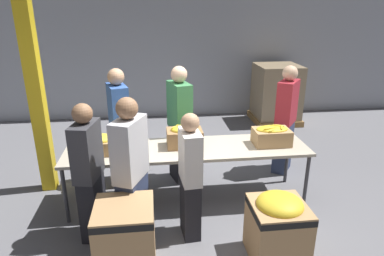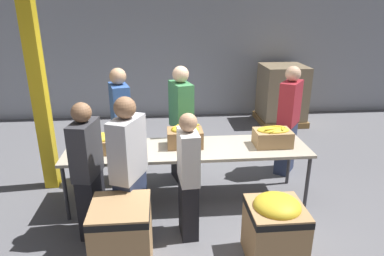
{
  "view_description": "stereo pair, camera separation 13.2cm",
  "coord_description": "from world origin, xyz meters",
  "px_view_note": "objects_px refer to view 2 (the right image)",
  "views": [
    {
      "loc": [
        -0.44,
        -4.2,
        2.62
      ],
      "look_at": [
        0.05,
        -0.09,
        1.11
      ],
      "focal_mm": 32.0,
      "sensor_mm": 36.0,
      "label": 1
    },
    {
      "loc": [
        -0.31,
        -4.21,
        2.62
      ],
      "look_at": [
        0.05,
        -0.09,
        1.11
      ],
      "focal_mm": 32.0,
      "sensor_mm": 36.0,
      "label": 2
    }
  ],
  "objects_px": {
    "sorting_table": "(188,151)",
    "volunteer_4": "(122,128)",
    "banana_box_0": "(101,143)",
    "banana_box_2": "(273,136)",
    "banana_box_1": "(185,136)",
    "pallet_stack_0": "(282,95)",
    "volunteer_3": "(129,173)",
    "volunteer_5": "(188,178)",
    "volunteer_2": "(181,126)",
    "donation_bin_1": "(275,227)",
    "support_pillar": "(33,53)",
    "volunteer_0": "(288,122)",
    "donation_bin_0": "(122,235)",
    "volunteer_1": "(88,172)"
  },
  "relations": [
    {
      "from": "banana_box_0",
      "to": "banana_box_1",
      "type": "distance_m",
      "value": 1.11
    },
    {
      "from": "sorting_table",
      "to": "banana_box_2",
      "type": "distance_m",
      "value": 1.17
    },
    {
      "from": "volunteer_4",
      "to": "volunteer_2",
      "type": "bearing_deg",
      "value": 73.48
    },
    {
      "from": "volunteer_2",
      "to": "volunteer_3",
      "type": "distance_m",
      "value": 1.58
    },
    {
      "from": "banana_box_0",
      "to": "volunteer_4",
      "type": "xyz_separation_m",
      "value": [
        0.2,
        0.67,
        -0.04
      ]
    },
    {
      "from": "donation_bin_0",
      "to": "donation_bin_1",
      "type": "relative_size",
      "value": 0.99
    },
    {
      "from": "banana_box_0",
      "to": "support_pillar",
      "type": "bearing_deg",
      "value": 145.44
    },
    {
      "from": "sorting_table",
      "to": "volunteer_0",
      "type": "xyz_separation_m",
      "value": [
        1.65,
        0.75,
        0.11
      ]
    },
    {
      "from": "banana_box_0",
      "to": "volunteer_5",
      "type": "xyz_separation_m",
      "value": [
        1.09,
        -0.75,
        -0.17
      ]
    },
    {
      "from": "banana_box_2",
      "to": "volunteer_2",
      "type": "bearing_deg",
      "value": 151.48
    },
    {
      "from": "banana_box_2",
      "to": "donation_bin_0",
      "type": "distance_m",
      "value": 2.35
    },
    {
      "from": "volunteer_3",
      "to": "volunteer_5",
      "type": "bearing_deg",
      "value": -63.49
    },
    {
      "from": "banana_box_1",
      "to": "pallet_stack_0",
      "type": "height_order",
      "value": "pallet_stack_0"
    },
    {
      "from": "banana_box_2",
      "to": "support_pillar",
      "type": "distance_m",
      "value": 3.41
    },
    {
      "from": "volunteer_0",
      "to": "volunteer_4",
      "type": "distance_m",
      "value": 2.6
    },
    {
      "from": "sorting_table",
      "to": "volunteer_5",
      "type": "bearing_deg",
      "value": -93.89
    },
    {
      "from": "donation_bin_0",
      "to": "support_pillar",
      "type": "bearing_deg",
      "value": 124.08
    },
    {
      "from": "donation_bin_1",
      "to": "banana_box_1",
      "type": "bearing_deg",
      "value": 122.91
    },
    {
      "from": "volunteer_3",
      "to": "banana_box_0",
      "type": "bearing_deg",
      "value": 52.18
    },
    {
      "from": "banana_box_1",
      "to": "banana_box_2",
      "type": "bearing_deg",
      "value": -3.97
    },
    {
      "from": "donation_bin_0",
      "to": "pallet_stack_0",
      "type": "xyz_separation_m",
      "value": [
        3.18,
        4.48,
        0.25
      ]
    },
    {
      "from": "volunteer_0",
      "to": "donation_bin_0",
      "type": "distance_m",
      "value": 3.18
    },
    {
      "from": "volunteer_2",
      "to": "donation_bin_1",
      "type": "bearing_deg",
      "value": 9.26
    },
    {
      "from": "support_pillar",
      "to": "banana_box_2",
      "type": "bearing_deg",
      "value": -10.85
    },
    {
      "from": "volunteer_2",
      "to": "support_pillar",
      "type": "height_order",
      "value": "support_pillar"
    },
    {
      "from": "volunteer_0",
      "to": "donation_bin_0",
      "type": "bearing_deg",
      "value": -13.65
    },
    {
      "from": "banana_box_2",
      "to": "volunteer_4",
      "type": "relative_size",
      "value": 0.28
    },
    {
      "from": "volunteer_0",
      "to": "donation_bin_0",
      "type": "xyz_separation_m",
      "value": [
        -2.42,
        -2.01,
        -0.46
      ]
    },
    {
      "from": "sorting_table",
      "to": "volunteer_4",
      "type": "height_order",
      "value": "volunteer_4"
    },
    {
      "from": "volunteer_2",
      "to": "support_pillar",
      "type": "xyz_separation_m",
      "value": [
        -1.98,
        -0.04,
        1.11
      ]
    },
    {
      "from": "banana_box_1",
      "to": "donation_bin_0",
      "type": "bearing_deg",
      "value": -118.94
    },
    {
      "from": "volunteer_3",
      "to": "donation_bin_1",
      "type": "relative_size",
      "value": 2.28
    },
    {
      "from": "sorting_table",
      "to": "pallet_stack_0",
      "type": "bearing_deg",
      "value": 53.15
    },
    {
      "from": "banana_box_1",
      "to": "volunteer_0",
      "type": "distance_m",
      "value": 1.82
    },
    {
      "from": "volunteer_1",
      "to": "donation_bin_0",
      "type": "bearing_deg",
      "value": -135.01
    },
    {
      "from": "banana_box_2",
      "to": "donation_bin_1",
      "type": "height_order",
      "value": "banana_box_2"
    },
    {
      "from": "volunteer_4",
      "to": "volunteer_5",
      "type": "height_order",
      "value": "volunteer_4"
    },
    {
      "from": "donation_bin_0",
      "to": "banana_box_2",
      "type": "bearing_deg",
      "value": 33.01
    },
    {
      "from": "banana_box_0",
      "to": "banana_box_2",
      "type": "height_order",
      "value": "banana_box_2"
    },
    {
      "from": "volunteer_3",
      "to": "banana_box_2",
      "type": "bearing_deg",
      "value": -43.87
    },
    {
      "from": "pallet_stack_0",
      "to": "support_pillar",
      "type": "bearing_deg",
      "value": -149.42
    },
    {
      "from": "banana_box_1",
      "to": "donation_bin_0",
      "type": "relative_size",
      "value": 0.63
    },
    {
      "from": "volunteer_4",
      "to": "volunteer_5",
      "type": "xyz_separation_m",
      "value": [
        0.89,
        -1.42,
        -0.12
      ]
    },
    {
      "from": "banana_box_0",
      "to": "volunteer_1",
      "type": "xyz_separation_m",
      "value": [
        -0.05,
        -0.63,
        -0.11
      ]
    },
    {
      "from": "banana_box_2",
      "to": "donation_bin_1",
      "type": "relative_size",
      "value": 0.64
    },
    {
      "from": "volunteer_1",
      "to": "volunteer_2",
      "type": "bearing_deg",
      "value": -30.39
    },
    {
      "from": "volunteer_3",
      "to": "donation_bin_0",
      "type": "distance_m",
      "value": 0.65
    },
    {
      "from": "support_pillar",
      "to": "volunteer_2",
      "type": "bearing_deg",
      "value": 1.29
    },
    {
      "from": "sorting_table",
      "to": "donation_bin_1",
      "type": "distance_m",
      "value": 1.55
    },
    {
      "from": "banana_box_1",
      "to": "donation_bin_1",
      "type": "bearing_deg",
      "value": -57.09
    }
  ]
}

